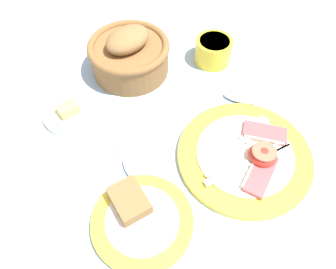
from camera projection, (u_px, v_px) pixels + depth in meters
ground_plane at (222, 180)px, 0.60m from camera, size 3.00×3.00×0.00m
breakfast_plate at (247, 155)px, 0.62m from camera, size 0.25×0.25×0.04m
bread_plate at (140, 218)px, 0.54m from camera, size 0.17×0.17×0.04m
sugar_cup at (213, 50)px, 0.76m from camera, size 0.08×0.08×0.06m
bread_basket at (129, 54)px, 0.73m from camera, size 0.18×0.18×0.11m
butter_dish at (70, 113)px, 0.68m from camera, size 0.11×0.11×0.03m
teaspoon_by_saucer at (127, 161)px, 0.61m from camera, size 0.05×0.19×0.01m
teaspoon_near_cup at (227, 95)px, 0.71m from camera, size 0.15×0.15×0.01m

